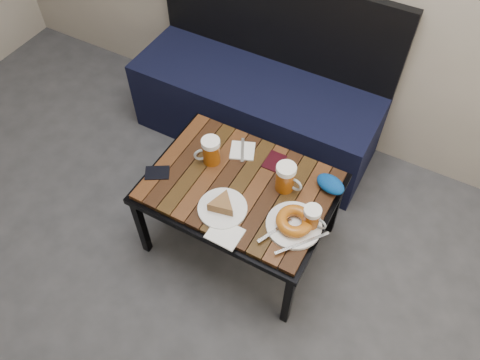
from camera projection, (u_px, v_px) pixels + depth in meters
The scene contains 12 objects.
bench at pixel (257, 102), 2.70m from camera, with size 1.40×0.50×0.95m.
cafe_table at pixel (240, 190), 2.12m from camera, with size 0.84×0.62×0.47m.
beer_mug_left at pixel (211, 151), 2.11m from camera, with size 0.12×0.12×0.14m.
beer_mug_centre at pixel (286, 178), 2.02m from camera, with size 0.13×0.09×0.14m.
beer_mug_right at pixel (312, 218), 1.90m from camera, with size 0.11×0.08×0.12m.
plate_pie at pixel (222, 206), 1.98m from camera, with size 0.21×0.21×0.06m.
plate_bagel at pixel (294, 223), 1.93m from camera, with size 0.26×0.28×0.06m.
napkin_left at pixel (243, 151), 2.20m from camera, with size 0.15×0.15×0.01m.
napkin_right at pixel (225, 234), 1.92m from camera, with size 0.14×0.12×0.01m.
passport_navy at pixel (157, 173), 2.12m from camera, with size 0.08×0.11×0.01m, color black.
passport_burgundy at pixel (274, 161), 2.16m from camera, with size 0.08×0.11×0.01m, color black.
knit_pouch at pixel (330, 184), 2.05m from camera, with size 0.14×0.09×0.06m, color #05108B.
Camera 1 is at (0.83, -0.05, 2.13)m, focal length 35.00 mm.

